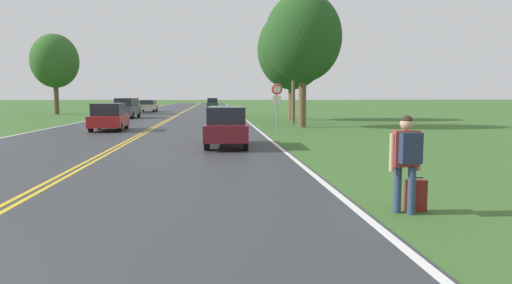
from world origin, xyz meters
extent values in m
cylinder|color=navy|center=(7.34, 3.49, 0.43)|extent=(0.14, 0.14, 0.86)
cylinder|color=navy|center=(7.54, 3.34, 0.43)|extent=(0.14, 0.14, 0.86)
cube|color=#993333|center=(7.44, 3.42, 1.19)|extent=(0.48, 0.22, 0.65)
sphere|color=tan|center=(7.44, 3.42, 1.64)|extent=(0.23, 0.23, 0.23)
sphere|color=#2D2319|center=(7.44, 3.42, 1.68)|extent=(0.22, 0.22, 0.22)
cylinder|color=tan|center=(7.18, 3.41, 1.12)|extent=(0.09, 0.09, 0.68)
cylinder|color=tan|center=(7.70, 3.43, 1.12)|extent=(0.09, 0.09, 0.68)
cube|color=#232D47|center=(7.45, 3.23, 1.22)|extent=(0.38, 0.20, 0.54)
cube|color=maroon|center=(7.72, 3.55, 0.30)|extent=(0.38, 0.18, 0.59)
cylinder|color=black|center=(7.72, 3.55, 0.63)|extent=(0.26, 0.04, 0.02)
cylinder|color=gray|center=(7.31, 19.75, 1.35)|extent=(0.07, 0.07, 2.71)
cylinder|color=silver|center=(7.31, 19.73, 2.46)|extent=(0.60, 0.02, 0.60)
torus|color=red|center=(7.31, 19.71, 2.46)|extent=(0.55, 0.07, 0.55)
cube|color=silver|center=(7.31, 19.73, 1.91)|extent=(0.44, 0.02, 0.44)
cylinder|color=brown|center=(9.84, 29.34, 4.36)|extent=(0.24, 0.24, 8.72)
cube|color=brown|center=(9.84, 29.34, 8.12)|extent=(1.80, 0.12, 0.10)
cylinder|color=brown|center=(10.62, 34.62, 1.75)|extent=(0.59, 0.59, 3.50)
ellipsoid|color=#234C1E|center=(10.62, 34.62, 6.02)|extent=(5.92, 5.92, 6.81)
cylinder|color=brown|center=(-13.57, 48.25, 1.86)|extent=(0.51, 0.51, 3.72)
ellipsoid|color=#2D5B23|center=(-13.57, 48.25, 5.90)|extent=(5.13, 5.13, 5.90)
cylinder|color=brown|center=(9.84, 25.72, 1.88)|extent=(0.51, 0.51, 3.76)
ellipsoid|color=#234C1E|center=(9.84, 25.72, 5.93)|extent=(5.10, 5.10, 5.87)
cylinder|color=black|center=(5.20, 13.17, 0.39)|extent=(0.24, 0.79, 0.78)
cylinder|color=black|center=(3.70, 13.24, 0.39)|extent=(0.24, 0.79, 0.78)
cylinder|color=black|center=(5.32, 15.80, 0.39)|extent=(0.24, 0.79, 0.78)
cylinder|color=black|center=(3.81, 15.87, 0.39)|extent=(0.24, 0.79, 0.78)
cube|color=maroon|center=(4.51, 14.52, 0.68)|extent=(1.89, 4.31, 0.65)
cube|color=#1E232D|center=(4.51, 14.52, 1.34)|extent=(1.63, 3.03, 0.67)
cylinder|color=black|center=(-3.24, 24.88, 0.30)|extent=(0.22, 0.61, 0.60)
cylinder|color=black|center=(-1.58, 24.94, 0.30)|extent=(0.22, 0.61, 0.60)
cylinder|color=black|center=(-3.15, 22.58, 0.30)|extent=(0.22, 0.61, 0.60)
cylinder|color=black|center=(-1.49, 22.64, 0.30)|extent=(0.22, 0.61, 0.60)
cube|color=#A81E1E|center=(-2.37, 23.76, 0.61)|extent=(1.99, 3.78, 0.67)
cube|color=#1E232D|center=(-2.37, 23.76, 1.30)|extent=(1.73, 2.66, 0.71)
cylinder|color=black|center=(-4.89, 40.36, 0.36)|extent=(0.23, 0.73, 0.72)
cylinder|color=black|center=(-3.31, 40.28, 0.36)|extent=(0.23, 0.73, 0.72)
cylinder|color=black|center=(-5.02, 37.67, 0.36)|extent=(0.23, 0.73, 0.72)
cylinder|color=black|center=(-3.44, 37.60, 0.36)|extent=(0.23, 0.73, 0.72)
cube|color=#47474C|center=(-4.17, 38.98, 0.73)|extent=(1.99, 4.42, 0.81)
cube|color=#1E232D|center=(-4.17, 38.98, 1.50)|extent=(1.71, 3.11, 0.73)
cylinder|color=black|center=(-5.31, 56.15, 0.40)|extent=(0.20, 0.79, 0.79)
cylinder|color=black|center=(-3.61, 56.16, 0.40)|extent=(0.20, 0.79, 0.79)
cylinder|color=black|center=(-5.30, 53.20, 0.40)|extent=(0.20, 0.79, 0.79)
cylinder|color=black|center=(-3.59, 53.21, 0.40)|extent=(0.20, 0.79, 0.79)
cube|color=#C1B28E|center=(-4.45, 54.68, 0.66)|extent=(1.93, 4.77, 0.61)
cube|color=#1E232D|center=(-4.45, 54.68, 1.24)|extent=(1.69, 3.34, 0.56)
cylinder|color=black|center=(4.41, 70.26, 0.31)|extent=(0.20, 0.62, 0.62)
cylinder|color=black|center=(2.78, 70.25, 0.31)|extent=(0.20, 0.62, 0.62)
cylinder|color=black|center=(4.39, 73.26, 0.31)|extent=(0.20, 0.62, 0.62)
cylinder|color=black|center=(2.76, 73.25, 0.31)|extent=(0.20, 0.62, 0.62)
cube|color=#1E472D|center=(3.59, 71.76, 0.61)|extent=(1.85, 4.84, 0.67)
cube|color=#1E232D|center=(3.59, 71.76, 1.30)|extent=(1.63, 3.39, 0.72)
camera|label=1|loc=(4.03, -4.44, 2.15)|focal=32.00mm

